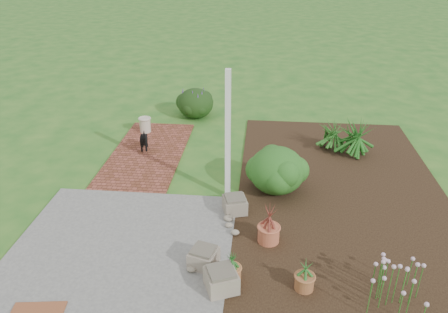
# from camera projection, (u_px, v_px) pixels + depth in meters

# --- Properties ---
(ground) EXTENTS (80.00, 80.00, 0.00)m
(ground) POSITION_uv_depth(u_px,v_px,m) (212.00, 198.00, 8.37)
(ground) COLOR #22601E
(ground) RESTS_ON ground
(concrete_patio) EXTENTS (3.50, 3.50, 0.04)m
(concrete_patio) POSITION_uv_depth(u_px,v_px,m) (120.00, 251.00, 6.91)
(concrete_patio) COLOR #61605E
(concrete_patio) RESTS_ON ground
(brick_path) EXTENTS (1.60, 3.50, 0.04)m
(brick_path) POSITION_uv_depth(u_px,v_px,m) (148.00, 153.00, 10.06)
(brick_path) COLOR brown
(brick_path) RESTS_ON ground
(garden_bed) EXTENTS (4.00, 7.00, 0.03)m
(garden_bed) POSITION_uv_depth(u_px,v_px,m) (341.00, 190.00, 8.59)
(garden_bed) COLOR black
(garden_bed) RESTS_ON ground
(veranda_post) EXTENTS (0.10, 0.10, 2.50)m
(veranda_post) POSITION_uv_depth(u_px,v_px,m) (228.00, 137.00, 7.87)
(veranda_post) COLOR white
(veranda_post) RESTS_ON ground
(stone_trough_near) EXTENTS (0.55, 0.55, 0.28)m
(stone_trough_near) POSITION_uv_depth(u_px,v_px,m) (221.00, 280.00, 6.10)
(stone_trough_near) COLOR #7A705B
(stone_trough_near) RESTS_ON concrete_patio
(stone_trough_mid) EXTENTS (0.48, 0.48, 0.26)m
(stone_trough_mid) POSITION_uv_depth(u_px,v_px,m) (204.00, 258.00, 6.54)
(stone_trough_mid) COLOR #796E5C
(stone_trough_mid) RESTS_ON concrete_patio
(stone_trough_far) EXTENTS (0.49, 0.49, 0.27)m
(stone_trough_far) POSITION_uv_depth(u_px,v_px,m) (235.00, 205.00, 7.83)
(stone_trough_far) COLOR #7A6D5D
(stone_trough_far) RESTS_ON concrete_patio
(black_dog) EXTENTS (0.22, 0.50, 0.43)m
(black_dog) POSITION_uv_depth(u_px,v_px,m) (144.00, 140.00, 10.05)
(black_dog) COLOR black
(black_dog) RESTS_ON brick_path
(cream_ceramic_urn) EXTENTS (0.29, 0.29, 0.37)m
(cream_ceramic_urn) POSITION_uv_depth(u_px,v_px,m) (145.00, 125.00, 11.04)
(cream_ceramic_urn) COLOR beige
(cream_ceramic_urn) RESTS_ON brick_path
(evergreen_shrub) EXTENTS (1.27, 1.27, 0.92)m
(evergreen_shrub) POSITION_uv_depth(u_px,v_px,m) (277.00, 169.00, 8.38)
(evergreen_shrub) COLOR #123E17
(evergreen_shrub) RESTS_ON garden_bed
(agapanthus_clump_back) EXTENTS (1.45, 1.45, 0.98)m
(agapanthus_clump_back) POSITION_uv_depth(u_px,v_px,m) (355.00, 135.00, 9.76)
(agapanthus_clump_back) COLOR #0E3710
(agapanthus_clump_back) RESTS_ON garden_bed
(agapanthus_clump_front) EXTENTS (1.19, 1.19, 0.81)m
(agapanthus_clump_front) POSITION_uv_depth(u_px,v_px,m) (332.00, 133.00, 10.09)
(agapanthus_clump_front) COLOR #1F3F14
(agapanthus_clump_front) RESTS_ON garden_bed
(pink_flower_patch) EXTENTS (1.27, 1.27, 0.69)m
(pink_flower_patch) POSITION_uv_depth(u_px,v_px,m) (403.00, 289.00, 5.68)
(pink_flower_patch) COLOR #113D0F
(pink_flower_patch) RESTS_ON garden_bed
(terracotta_pot_bronze) EXTENTS (0.44, 0.44, 0.28)m
(terracotta_pot_bronze) POSITION_uv_depth(u_px,v_px,m) (269.00, 234.00, 7.07)
(terracotta_pot_bronze) COLOR #B85E3E
(terracotta_pot_bronze) RESTS_ON garden_bed
(terracotta_pot_small_left) EXTENTS (0.32, 0.32, 0.23)m
(terracotta_pot_small_left) POSITION_uv_depth(u_px,v_px,m) (304.00, 282.00, 6.12)
(terracotta_pot_small_left) COLOR #975A33
(terracotta_pot_small_left) RESTS_ON garden_bed
(terracotta_pot_small_right) EXTENTS (0.27, 0.27, 0.22)m
(terracotta_pot_small_right) POSITION_uv_depth(u_px,v_px,m) (232.00, 273.00, 6.28)
(terracotta_pot_small_right) COLOR #AA6839
(terracotta_pot_small_right) RESTS_ON garden_bed
(purple_flowering_bush) EXTENTS (1.09, 1.09, 0.83)m
(purple_flowering_bush) POSITION_uv_depth(u_px,v_px,m) (195.00, 103.00, 11.98)
(purple_flowering_bush) COLOR black
(purple_flowering_bush) RESTS_ON ground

